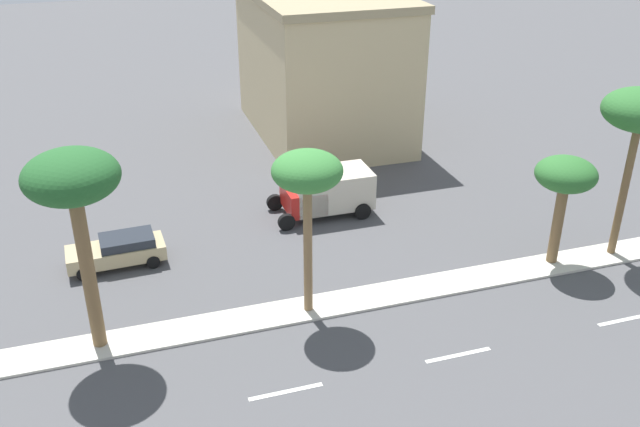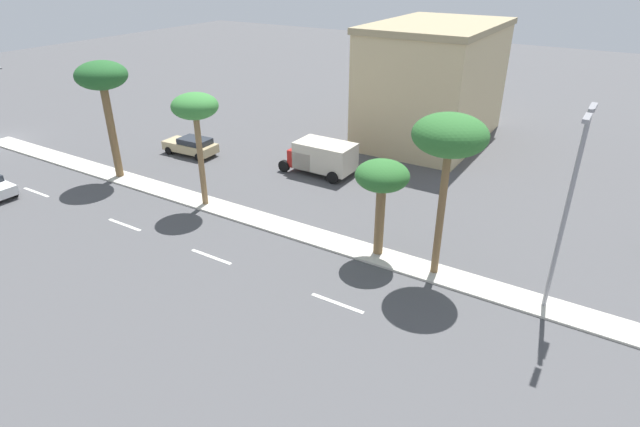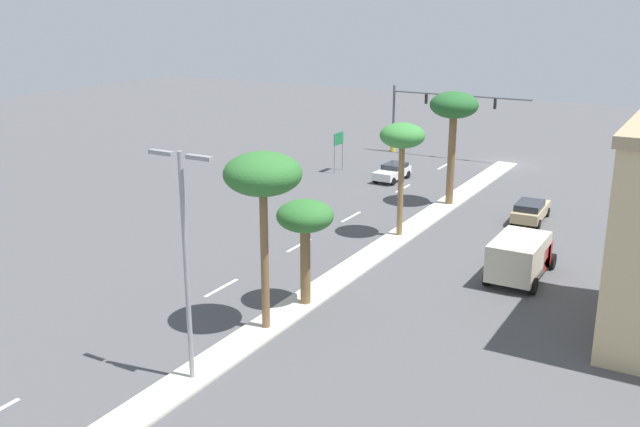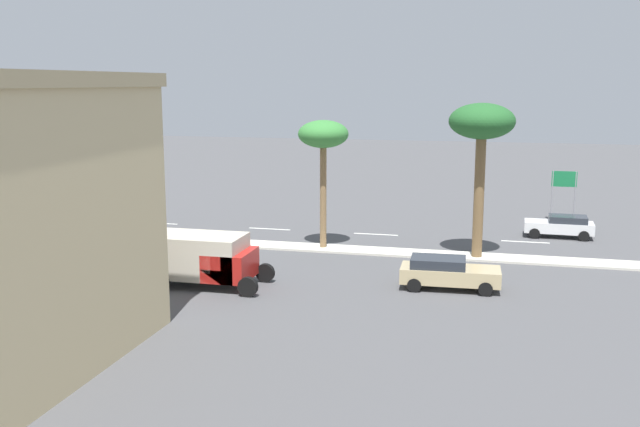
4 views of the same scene
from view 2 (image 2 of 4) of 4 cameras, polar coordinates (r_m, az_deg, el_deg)
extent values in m
plane|color=#4C4C4F|center=(29.09, 2.67, -3.66)|extent=(160.00, 160.00, 0.00)
cube|color=beige|center=(26.54, 22.06, -9.05)|extent=(1.80, 89.85, 0.12)
cube|color=silver|center=(40.66, -28.92, 2.08)|extent=(0.20, 2.80, 0.01)
cube|color=silver|center=(33.50, -20.83, -1.17)|extent=(0.20, 2.80, 0.01)
cube|color=silver|center=(28.73, -11.96, -4.70)|extent=(0.20, 2.80, 0.01)
cube|color=silver|center=(24.67, 1.93, -9.90)|extent=(0.20, 2.80, 0.01)
cube|color=#C6B284|center=(46.42, 12.40, 13.66)|extent=(13.74, 8.92, 9.28)
cube|color=tan|center=(45.60, 13.03, 19.63)|extent=(14.04, 9.22, 0.50)
cylinder|color=brown|center=(39.74, -22.05, 8.39)|extent=(0.55, 0.55, 6.70)
ellipsoid|color=#235B28|center=(38.81, -23.07, 13.92)|extent=(3.48, 3.48, 1.91)
cylinder|color=olive|center=(33.42, -13.06, 5.74)|extent=(0.37, 0.37, 5.98)
ellipsoid|color=#387F38|center=(32.37, -13.70, 11.50)|extent=(2.84, 2.84, 1.56)
cylinder|color=brown|center=(27.47, 6.62, -0.66)|extent=(0.51, 0.51, 4.07)
ellipsoid|color=#2D6B2D|center=(26.40, 6.91, 4.20)|extent=(2.81, 2.81, 1.55)
cylinder|color=brown|center=(25.69, 13.23, 0.03)|extent=(0.37, 0.37, 6.71)
ellipsoid|color=#2D6B2D|center=(24.22, 14.21, 8.44)|extent=(3.49, 3.49, 1.92)
cylinder|color=gray|center=(24.28, 25.51, -0.25)|extent=(0.20, 0.20, 9.30)
cube|color=gray|center=(23.67, 27.99, 10.35)|extent=(1.10, 0.24, 0.16)
cube|color=gray|center=(21.93, 27.47, 9.35)|extent=(1.10, 0.24, 0.16)
cylinder|color=black|center=(40.56, -30.75, 2.05)|extent=(0.24, 0.65, 0.64)
cube|color=tan|center=(43.65, -14.17, 7.20)|extent=(2.01, 4.62, 0.70)
cube|color=#262B33|center=(43.09, -13.69, 7.80)|extent=(1.74, 2.57, 0.44)
cylinder|color=black|center=(44.26, -16.40, 6.70)|extent=(0.25, 0.65, 0.64)
cylinder|color=black|center=(45.40, -14.88, 7.40)|extent=(0.25, 0.65, 0.64)
cylinder|color=black|center=(42.14, -13.30, 6.08)|extent=(0.25, 0.65, 0.64)
cylinder|color=black|center=(43.34, -11.79, 6.82)|extent=(0.25, 0.65, 0.64)
cube|color=#B21E19|center=(39.04, -1.41, 6.37)|extent=(2.47, 2.02, 1.30)
cube|color=beige|center=(38.14, 0.58, 6.41)|extent=(2.47, 4.29, 1.97)
cylinder|color=black|center=(39.01, -4.00, 5.27)|extent=(0.28, 0.90, 0.90)
cylinder|color=black|center=(40.90, -1.99, 6.36)|extent=(0.28, 0.90, 0.90)
cylinder|color=black|center=(36.86, 1.43, 4.00)|extent=(0.28, 0.90, 0.90)
cylinder|color=black|center=(38.85, 3.28, 5.20)|extent=(0.28, 0.90, 0.90)
camera|label=1|loc=(29.72, -67.43, 16.84)|focal=39.47mm
camera|label=3|loc=(43.91, 60.20, 14.30)|focal=40.89mm
camera|label=4|loc=(69.03, 4.45, 22.35)|focal=40.25mm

